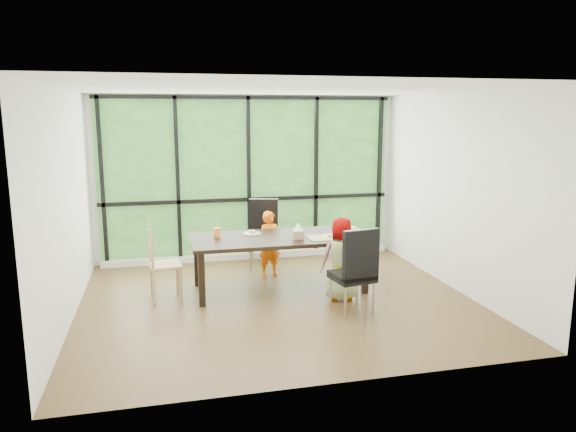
# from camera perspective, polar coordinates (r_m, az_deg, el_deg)

# --- Properties ---
(ground) EXTENTS (5.00, 5.00, 0.00)m
(ground) POSITION_cam_1_polar(r_m,az_deg,el_deg) (7.09, -1.10, -8.99)
(ground) COLOR black
(ground) RESTS_ON ground
(back_wall) EXTENTS (5.00, 0.00, 5.00)m
(back_wall) POSITION_cam_1_polar(r_m,az_deg,el_deg) (8.94, -4.23, 4.04)
(back_wall) COLOR silver
(back_wall) RESTS_ON ground
(foliage_backdrop) EXTENTS (4.80, 0.02, 2.65)m
(foliage_backdrop) POSITION_cam_1_polar(r_m,az_deg,el_deg) (8.92, -4.21, 4.03)
(foliage_backdrop) COLOR #21501F
(foliage_backdrop) RESTS_ON back_wall
(window_mullions) EXTENTS (4.80, 0.06, 2.65)m
(window_mullions) POSITION_cam_1_polar(r_m,az_deg,el_deg) (8.88, -4.17, 4.00)
(window_mullions) COLOR black
(window_mullions) RESTS_ON back_wall
(window_sill) EXTENTS (4.80, 0.12, 0.10)m
(window_sill) POSITION_cam_1_polar(r_m,az_deg,el_deg) (9.09, -4.01, -4.19)
(window_sill) COLOR silver
(window_sill) RESTS_ON ground
(dining_table) EXTENTS (2.43, 1.15, 0.75)m
(dining_table) POSITION_cam_1_polar(r_m,az_deg,el_deg) (7.43, -0.93, -5.01)
(dining_table) COLOR black
(dining_table) RESTS_ON ground
(chair_window_leather) EXTENTS (0.56, 0.56, 1.08)m
(chair_window_leather) POSITION_cam_1_polar(r_m,az_deg,el_deg) (8.37, -2.66, -2.03)
(chair_window_leather) COLOR black
(chair_window_leather) RESTS_ON ground
(chair_interior_leather) EXTENTS (0.53, 0.53, 1.08)m
(chair_interior_leather) POSITION_cam_1_polar(r_m,az_deg,el_deg) (6.57, 6.82, -5.71)
(chair_interior_leather) COLOR black
(chair_interior_leather) RESTS_ON ground
(chair_end_beech) EXTENTS (0.44, 0.45, 0.90)m
(chair_end_beech) POSITION_cam_1_polar(r_m,az_deg,el_deg) (7.24, -12.88, -5.09)
(chair_end_beech) COLOR tan
(chair_end_beech) RESTS_ON ground
(child_toddler) EXTENTS (0.41, 0.32, 0.99)m
(child_toddler) POSITION_cam_1_polar(r_m,az_deg,el_deg) (8.00, -1.92, -2.98)
(child_toddler) COLOR #E66107
(child_toddler) RESTS_ON ground
(child_older) EXTENTS (0.58, 0.43, 1.09)m
(child_older) POSITION_cam_1_polar(r_m,az_deg,el_deg) (7.02, 5.77, -4.57)
(child_older) COLOR gray
(child_older) RESTS_ON ground
(placemat) EXTENTS (0.51, 0.37, 0.01)m
(placemat) POSITION_cam_1_polar(r_m,az_deg,el_deg) (7.29, 4.12, -2.27)
(placemat) COLOR tan
(placemat) RESTS_ON dining_table
(plate_far) EXTENTS (0.24, 0.24, 0.01)m
(plate_far) POSITION_cam_1_polar(r_m,az_deg,el_deg) (7.51, -3.83, -1.85)
(plate_far) COLOR white
(plate_far) RESTS_ON dining_table
(plate_near) EXTENTS (0.22, 0.22, 0.01)m
(plate_near) POSITION_cam_1_polar(r_m,az_deg,el_deg) (7.29, 4.57, -2.25)
(plate_near) COLOR white
(plate_near) RESTS_ON dining_table
(orange_cup) EXTENTS (0.08, 0.08, 0.13)m
(orange_cup) POSITION_cam_1_polar(r_m,az_deg,el_deg) (7.35, -7.53, -1.74)
(orange_cup) COLOR orange
(orange_cup) RESTS_ON dining_table
(green_cup) EXTENTS (0.07, 0.07, 0.11)m
(green_cup) POSITION_cam_1_polar(r_m,az_deg,el_deg) (7.34, 7.25, -1.82)
(green_cup) COLOR green
(green_cup) RESTS_ON dining_table
(white_mug) EXTENTS (0.08, 0.08, 0.08)m
(white_mug) POSITION_cam_1_polar(r_m,az_deg,el_deg) (7.66, 6.95, -1.42)
(white_mug) COLOR white
(white_mug) RESTS_ON dining_table
(tissue_box) EXTENTS (0.13, 0.13, 0.11)m
(tissue_box) POSITION_cam_1_polar(r_m,az_deg,el_deg) (7.19, 1.07, -1.99)
(tissue_box) COLOR tan
(tissue_box) RESTS_ON dining_table
(crepe_rolls_far) EXTENTS (0.10, 0.12, 0.04)m
(crepe_rolls_far) POSITION_cam_1_polar(r_m,az_deg,el_deg) (7.51, -3.83, -1.66)
(crepe_rolls_far) COLOR tan
(crepe_rolls_far) RESTS_ON plate_far
(crepe_rolls_near) EXTENTS (0.15, 0.12, 0.04)m
(crepe_rolls_near) POSITION_cam_1_polar(r_m,az_deg,el_deg) (7.29, 4.57, -2.06)
(crepe_rolls_near) COLOR tan
(crepe_rolls_near) RESTS_ON plate_near
(straw_white) EXTENTS (0.01, 0.04, 0.20)m
(straw_white) POSITION_cam_1_polar(r_m,az_deg,el_deg) (7.33, -7.55, -0.94)
(straw_white) COLOR white
(straw_white) RESTS_ON orange_cup
(straw_pink) EXTENTS (0.01, 0.04, 0.20)m
(straw_pink) POSITION_cam_1_polar(r_m,az_deg,el_deg) (7.32, 7.26, -1.08)
(straw_pink) COLOR pink
(straw_pink) RESTS_ON green_cup
(tissue) EXTENTS (0.12, 0.12, 0.11)m
(tissue) POSITION_cam_1_polar(r_m,az_deg,el_deg) (7.17, 1.07, -1.11)
(tissue) COLOR white
(tissue) RESTS_ON tissue_box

